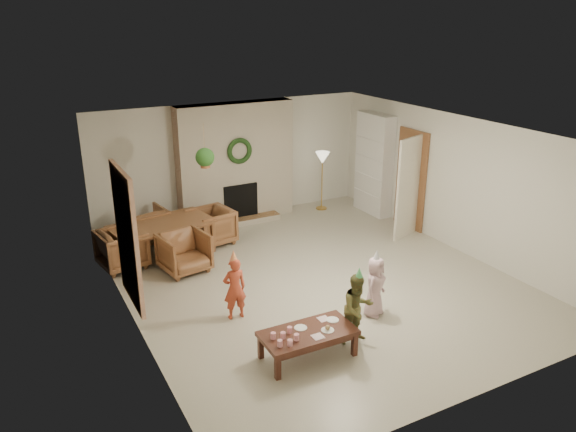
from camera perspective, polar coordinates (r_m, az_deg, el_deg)
floor at (r=9.41m, az=2.78°, el=-6.46°), size 7.00×7.00×0.00m
ceiling at (r=8.58m, az=3.06°, el=8.63°), size 7.00×7.00×0.00m
wall_back at (r=11.92m, az=-5.76°, el=5.67°), size 7.00×0.00×7.00m
wall_front at (r=6.43m, az=19.25°, el=-8.49°), size 7.00×0.00×7.00m
wall_left at (r=7.90m, az=-16.15°, el=-2.69°), size 0.00×7.00×7.00m
wall_right at (r=10.70m, az=16.87°, el=3.21°), size 0.00×7.00×7.00m
fireplace_mass at (r=11.75m, az=-5.39°, el=5.46°), size 2.50×0.40×2.50m
fireplace_hearth at (r=11.80m, az=-4.54°, el=-0.51°), size 1.60×0.30×0.12m
fireplace_firebox at (r=11.81m, az=-4.92°, el=1.51°), size 0.75×0.12×0.75m
fireplace_wreath at (r=11.47m, az=-4.98°, el=6.66°), size 0.54×0.10×0.54m
floor_lamp_base at (r=12.70m, az=3.44°, el=0.81°), size 0.25×0.25×0.03m
floor_lamp_post at (r=12.51m, az=3.50°, el=3.43°), size 0.03×0.03×1.19m
floor_lamp_shade at (r=12.36m, az=3.56°, el=5.97°), size 0.32×0.32×0.26m
bookshelf_carcass at (r=12.31m, az=8.82°, el=5.28°), size 0.30×1.00×2.20m
bookshelf_shelf_a at (r=12.48m, az=8.59°, el=2.38°), size 0.30×0.92×0.03m
bookshelf_shelf_b at (r=12.37m, az=8.68°, el=4.15°), size 0.30×0.92×0.03m
bookshelf_shelf_c at (r=12.26m, az=8.78°, el=5.94°), size 0.30×0.92×0.03m
bookshelf_shelf_d at (r=12.17m, az=8.88°, el=7.77°), size 0.30×0.92×0.03m
books_row_lower at (r=12.31m, az=8.96°, el=2.80°), size 0.20×0.40×0.24m
books_row_mid at (r=12.36m, az=8.50°, el=4.82°), size 0.20×0.44×0.24m
books_row_upper at (r=12.14m, az=9.02°, el=6.42°), size 0.20×0.36×0.22m
door_frame at (r=11.58m, az=12.50°, el=3.68°), size 0.05×0.86×2.04m
door_leaf at (r=11.07m, az=12.24°, el=2.83°), size 0.77×0.32×2.00m
curtain_panel at (r=8.09m, az=-16.19°, el=-2.15°), size 0.06×1.20×2.00m
dining_table at (r=10.37m, az=-12.58°, el=-2.42°), size 1.93×1.28×0.63m
dining_chair_near at (r=9.70m, az=-10.59°, el=-3.69°), size 0.86×0.88×0.70m
dining_chair_far at (r=11.04m, az=-14.36°, el=-0.99°), size 0.86×0.88×0.70m
dining_chair_left at (r=10.09m, az=-16.64°, el=-3.25°), size 0.88×0.86×0.70m
dining_chair_right at (r=10.77m, az=-7.86°, el=-1.07°), size 0.88×0.86×0.70m
hanging_plant_cord at (r=9.45m, az=-8.59°, el=7.33°), size 0.01×0.01×0.70m
hanging_plant_pot at (r=9.53m, az=-8.48°, el=5.28°), size 0.16×0.16×0.12m
hanging_plant_foliage at (r=9.50m, az=-8.52°, el=5.98°), size 0.32×0.32×0.32m
coffee_table_top at (r=7.28m, az=2.06°, el=-11.92°), size 1.23×0.63×0.06m
coffee_table_apron at (r=7.31m, az=2.06°, el=-12.35°), size 1.14×0.54×0.08m
coffee_leg_fl at (r=6.98m, az=-1.06°, el=-15.30°), size 0.07×0.07×0.32m
coffee_leg_fr at (r=7.45m, az=6.84°, el=-12.94°), size 0.07×0.07×0.32m
coffee_leg_bl at (r=7.36m, az=-2.82°, el=-13.28°), size 0.07×0.07×0.32m
coffee_leg_br at (r=7.80m, az=4.78°, el=-11.20°), size 0.07×0.07×0.32m
cup_a at (r=6.95m, az=-0.83°, el=-12.92°), size 0.07×0.07×0.08m
cup_b at (r=7.09m, az=-1.52°, el=-12.18°), size 0.07×0.07×0.08m
cup_c at (r=6.96m, az=0.20°, el=-12.88°), size 0.07×0.07×0.08m
cup_d at (r=7.10m, az=-0.51°, el=-12.14°), size 0.07×0.07×0.08m
cup_e at (r=7.06m, az=0.88°, el=-12.31°), size 0.07×0.07×0.08m
cup_f at (r=7.20m, az=0.17°, el=-11.60°), size 0.07×0.07×0.08m
plate_a at (r=7.32m, az=1.30°, el=-11.38°), size 0.17×0.17×0.01m
plate_b at (r=7.29m, az=4.08°, el=-11.58°), size 0.17×0.17×0.01m
plate_c at (r=7.51m, az=4.58°, el=-10.56°), size 0.17×0.17×0.01m
food_scoop at (r=7.27m, az=4.09°, el=-11.34°), size 0.07×0.07×0.07m
napkin_left at (r=7.16m, az=3.08°, el=-12.25°), size 0.14×0.14×0.01m
napkin_right at (r=7.53m, az=3.66°, el=-10.48°), size 0.14×0.14×0.01m
child_red at (r=8.11m, az=-5.49°, el=-7.41°), size 0.36×0.25×0.95m
party_hat_red at (r=7.88m, az=-5.62°, el=-4.10°), size 0.17×0.17×0.18m
child_plaid at (r=7.58m, az=7.14°, el=-9.41°), size 0.48×0.38×0.98m
party_hat_plaid at (r=7.33m, az=7.32°, el=-5.81°), size 0.15×0.15×0.16m
child_pink at (r=8.26m, az=8.90°, el=-7.14°), size 0.53×0.48×0.92m
party_hat_pink at (r=8.04m, az=9.09°, el=-4.01°), size 0.15×0.15×0.16m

